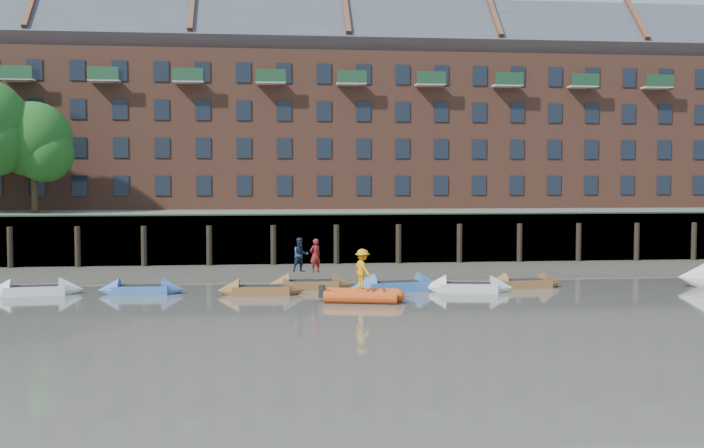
{
  "coord_description": "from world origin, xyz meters",
  "views": [
    {
      "loc": [
        -6.74,
        -30.2,
        5.62
      ],
      "look_at": [
        -2.08,
        12.0,
        3.2
      ],
      "focal_mm": 42.0,
      "sensor_mm": 36.0,
      "label": 1
    }
  ],
  "objects": [
    {
      "name": "rib_tender",
      "position": [
        -2.1,
        6.42,
        0.27
      ],
      "size": [
        3.7,
        2.41,
        0.62
      ],
      "rotation": [
        0.0,
        0.0,
        -0.24
      ],
      "color": "#D84715",
      "rests_on": "ground"
    },
    {
      "name": "rowboat_0",
      "position": [
        -17.5,
        10.29,
        0.22
      ],
      "size": [
        4.45,
        1.78,
        1.26
      ],
      "rotation": [
        0.0,
        0.0,
        0.12
      ],
      "color": "silver",
      "rests_on": "ground"
    },
    {
      "name": "rowboat_1",
      "position": [
        -12.52,
        10.02,
        0.21
      ],
      "size": [
        4.1,
        1.29,
        1.18
      ],
      "rotation": [
        0.0,
        0.0,
        -0.03
      ],
      "color": "#3B68B5",
      "rests_on": "ground"
    },
    {
      "name": "rowboat_6",
      "position": [
        6.54,
        10.22,
        0.21
      ],
      "size": [
        4.17,
        1.53,
        1.18
      ],
      "rotation": [
        0.0,
        0.0,
        0.09
      ],
      "color": "brown",
      "rests_on": "ground"
    },
    {
      "name": "bank_terrace",
      "position": [
        0.0,
        36.0,
        1.6
      ],
      "size": [
        110.0,
        28.0,
        3.2
      ],
      "primitive_type": "cube",
      "color": "#5E594D",
      "rests_on": "ground"
    },
    {
      "name": "foreshore",
      "position": [
        0.0,
        18.0,
        0.0
      ],
      "size": [
        110.0,
        8.0,
        0.5
      ],
      "primitive_type": "cube",
      "color": "#3D382F",
      "rests_on": "ground"
    },
    {
      "name": "river_wall",
      "position": [
        -0.0,
        22.38,
        1.59
      ],
      "size": [
        110.0,
        1.23,
        3.3
      ],
      "color": "#2D2A26",
      "rests_on": "ground"
    },
    {
      "name": "mud_band",
      "position": [
        0.0,
        14.6,
        0.0
      ],
      "size": [
        110.0,
        1.6,
        0.1
      ],
      "primitive_type": "cube",
      "color": "#4C4336",
      "rests_on": "ground"
    },
    {
      "name": "rowboat_5",
      "position": [
        3.33,
        9.06,
        0.22
      ],
      "size": [
        4.51,
        2.02,
        1.26
      ],
      "rotation": [
        0.0,
        0.0,
        -0.18
      ],
      "color": "silver",
      "rests_on": "ground"
    },
    {
      "name": "rowboat_4",
      "position": [
        -0.14,
        9.69,
        0.24
      ],
      "size": [
        4.85,
        2.16,
        1.36
      ],
      "rotation": [
        0.0,
        0.0,
        0.18
      ],
      "color": "#3B68B5",
      "rests_on": "ground"
    },
    {
      "name": "person_rib_crew",
      "position": [
        -2.21,
        6.45,
        1.48
      ],
      "size": [
        1.05,
        1.33,
        1.8
      ],
      "primitive_type": "imported",
      "rotation": [
        0.0,
        0.0,
        1.95
      ],
      "color": "orange",
      "rests_on": "rib_tender"
    },
    {
      "name": "person_rower_a",
      "position": [
        -4.07,
        10.82,
        1.69
      ],
      "size": [
        0.73,
        0.66,
        1.69
      ],
      "primitive_type": "imported",
      "rotation": [
        0.0,
        0.0,
        3.68
      ],
      "color": "maroon",
      "rests_on": "rowboat_3"
    },
    {
      "name": "ground",
      "position": [
        0.0,
        0.0,
        0.0
      ],
      "size": [
        220.0,
        220.0,
        0.0
      ],
      "primitive_type": "plane",
      "color": "#5F5A53",
      "rests_on": "ground"
    },
    {
      "name": "apartment_terrace",
      "position": [
        -0.0,
        36.99,
        12.82
      ],
      "size": [
        80.6,
        15.56,
        20.98
      ],
      "color": "brown",
      "rests_on": "bank_terrace"
    },
    {
      "name": "rowboat_2",
      "position": [
        -6.77,
        9.14,
        0.22
      ],
      "size": [
        4.24,
        1.35,
        1.22
      ],
      "rotation": [
        0.0,
        0.0,
        -0.03
      ],
      "color": "brown",
      "rests_on": "ground"
    },
    {
      "name": "rowboat_3",
      "position": [
        -4.32,
        10.85,
        0.22
      ],
      "size": [
        4.37,
        1.33,
        1.26
      ],
      "rotation": [
        0.0,
        0.0,
        -0.02
      ],
      "color": "brown",
      "rests_on": "ground"
    },
    {
      "name": "person_rower_b",
      "position": [
        -4.8,
        11.01,
        1.72
      ],
      "size": [
        0.99,
        0.86,
        1.73
      ],
      "primitive_type": "imported",
      "rotation": [
        0.0,
        0.0,
        0.27
      ],
      "color": "#19233F",
      "rests_on": "rowboat_3"
    }
  ]
}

